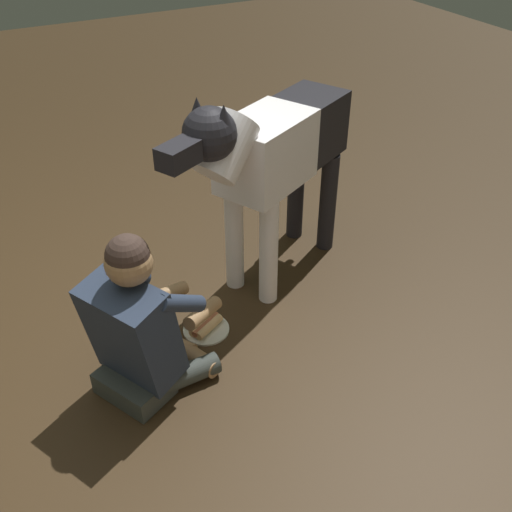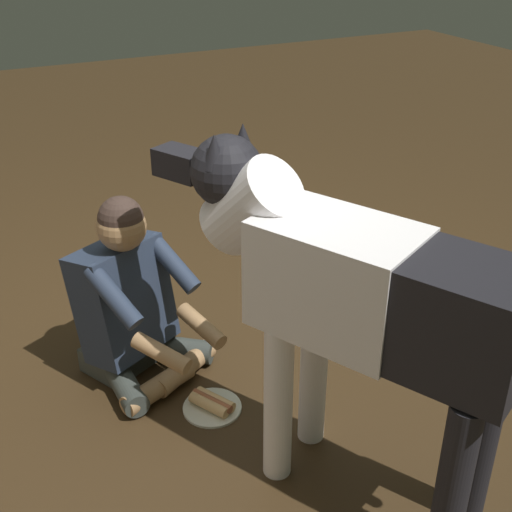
{
  "view_description": "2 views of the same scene",
  "coord_description": "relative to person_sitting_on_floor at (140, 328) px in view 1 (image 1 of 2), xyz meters",
  "views": [
    {
      "loc": [
        0.42,
        2.5,
        2.23
      ],
      "look_at": [
        -0.69,
        0.39,
        0.52
      ],
      "focal_mm": 41.6,
      "sensor_mm": 36.0,
      "label": 1
    },
    {
      "loc": [
        -2.57,
        1.05,
        1.95
      ],
      "look_at": [
        -0.41,
        -0.0,
        0.67
      ],
      "focal_mm": 47.16,
      "sensor_mm": 36.0,
      "label": 2
    }
  ],
  "objects": [
    {
      "name": "large_dog",
      "position": [
        -0.97,
        -0.49,
        0.45
      ],
      "size": [
        1.45,
        0.83,
        1.27
      ],
      "color": "white",
      "rests_on": "ground"
    },
    {
      "name": "hot_dog_on_plate",
      "position": [
        -0.41,
        -0.21,
        -0.33
      ],
      "size": [
        0.25,
        0.25,
        0.06
      ],
      "color": "silver",
      "rests_on": "ground"
    },
    {
      "name": "ground_plane",
      "position": [
        0.06,
        -0.44,
        -0.36
      ],
      "size": [
        13.31,
        13.31,
        0.0
      ],
      "primitive_type": "plane",
      "color": "#372614"
    },
    {
      "name": "person_sitting_on_floor",
      "position": [
        0.0,
        0.0,
        0.0
      ],
      "size": [
        0.72,
        0.63,
        0.87
      ],
      "color": "#383E39",
      "rests_on": "ground"
    }
  ]
}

